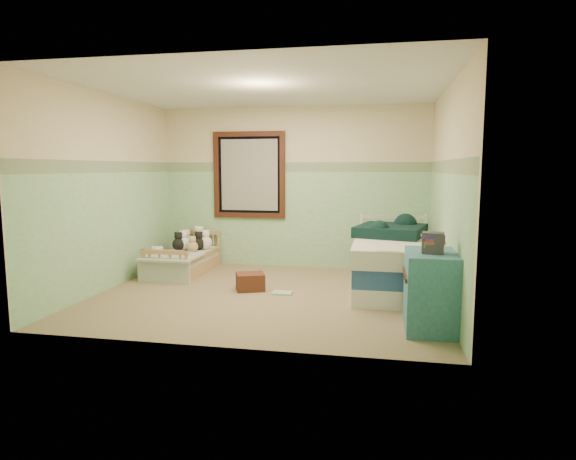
% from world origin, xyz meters
% --- Properties ---
extents(floor, '(4.20, 3.60, 0.02)m').
position_xyz_m(floor, '(0.00, 0.00, -0.01)').
color(floor, brown).
rests_on(floor, ground).
extents(ceiling, '(4.20, 3.60, 0.02)m').
position_xyz_m(ceiling, '(0.00, 0.00, 2.51)').
color(ceiling, silver).
rests_on(ceiling, wall_back).
extents(wall_back, '(4.20, 0.04, 2.50)m').
position_xyz_m(wall_back, '(0.00, 1.80, 1.25)').
color(wall_back, beige).
rests_on(wall_back, floor).
extents(wall_front, '(4.20, 0.04, 2.50)m').
position_xyz_m(wall_front, '(0.00, -1.80, 1.25)').
color(wall_front, beige).
rests_on(wall_front, floor).
extents(wall_left, '(0.04, 3.60, 2.50)m').
position_xyz_m(wall_left, '(-2.10, 0.00, 1.25)').
color(wall_left, beige).
rests_on(wall_left, floor).
extents(wall_right, '(0.04, 3.60, 2.50)m').
position_xyz_m(wall_right, '(2.10, 0.00, 1.25)').
color(wall_right, beige).
rests_on(wall_right, floor).
extents(wainscot_mint, '(4.20, 0.01, 1.50)m').
position_xyz_m(wainscot_mint, '(0.00, 1.79, 0.75)').
color(wainscot_mint, '#7DB681').
rests_on(wainscot_mint, floor).
extents(border_strip, '(4.20, 0.01, 0.15)m').
position_xyz_m(border_strip, '(0.00, 1.79, 1.57)').
color(border_strip, '#385F3F').
rests_on(border_strip, wall_back).
extents(window_frame, '(1.16, 0.06, 1.36)m').
position_xyz_m(window_frame, '(-0.70, 1.76, 1.45)').
color(window_frame, '#431B0E').
rests_on(window_frame, wall_back).
extents(window_blinds, '(0.92, 0.01, 1.12)m').
position_xyz_m(window_blinds, '(-0.70, 1.77, 1.45)').
color(window_blinds, '#B3B3AC').
rests_on(window_blinds, window_frame).
extents(toddler_bed_frame, '(0.69, 1.39, 0.18)m').
position_xyz_m(toddler_bed_frame, '(-1.53, 1.05, 0.09)').
color(toddler_bed_frame, '#9E794B').
rests_on(toddler_bed_frame, floor).
extents(toddler_mattress, '(0.63, 1.33, 0.12)m').
position_xyz_m(toddler_mattress, '(-1.53, 1.05, 0.24)').
color(toddler_mattress, silver).
rests_on(toddler_mattress, toddler_bed_frame).
extents(patchwork_quilt, '(0.75, 0.69, 0.03)m').
position_xyz_m(patchwork_quilt, '(-1.53, 0.62, 0.31)').
color(patchwork_quilt, '#7CA0D6').
rests_on(patchwork_quilt, toddler_mattress).
extents(plush_bed_brown, '(0.20, 0.20, 0.20)m').
position_xyz_m(plush_bed_brown, '(-1.68, 1.55, 0.40)').
color(plush_bed_brown, brown).
rests_on(plush_bed_brown, toddler_mattress).
extents(plush_bed_white, '(0.23, 0.23, 0.23)m').
position_xyz_m(plush_bed_white, '(-1.48, 1.55, 0.42)').
color(plush_bed_white, white).
rests_on(plush_bed_white, toddler_mattress).
extents(plush_bed_tan, '(0.17, 0.17, 0.17)m').
position_xyz_m(plush_bed_tan, '(-1.63, 1.33, 0.38)').
color(plush_bed_tan, tan).
rests_on(plush_bed_tan, toddler_mattress).
extents(plush_bed_dark, '(0.20, 0.20, 0.20)m').
position_xyz_m(plush_bed_dark, '(-1.40, 1.33, 0.40)').
color(plush_bed_dark, black).
rests_on(plush_bed_dark, toddler_mattress).
extents(plush_floor_cream, '(0.28, 0.28, 0.28)m').
position_xyz_m(plush_floor_cream, '(-1.87, 0.88, 0.14)').
color(plush_floor_cream, silver).
rests_on(plush_floor_cream, floor).
extents(plush_floor_tan, '(0.24, 0.24, 0.24)m').
position_xyz_m(plush_floor_tan, '(-1.88, 0.58, 0.12)').
color(plush_floor_tan, tan).
rests_on(plush_floor_tan, floor).
extents(twin_bed_frame, '(0.98, 1.96, 0.22)m').
position_xyz_m(twin_bed_frame, '(1.55, 0.56, 0.11)').
color(twin_bed_frame, silver).
rests_on(twin_bed_frame, floor).
extents(twin_boxspring, '(0.98, 1.96, 0.22)m').
position_xyz_m(twin_boxspring, '(1.55, 0.56, 0.33)').
color(twin_boxspring, navy).
rests_on(twin_boxspring, twin_bed_frame).
extents(twin_mattress, '(1.02, 2.00, 0.22)m').
position_xyz_m(twin_mattress, '(1.55, 0.56, 0.55)').
color(twin_mattress, white).
rests_on(twin_mattress, twin_boxspring).
extents(teal_blanket, '(1.02, 1.06, 0.14)m').
position_xyz_m(teal_blanket, '(1.50, 0.86, 0.73)').
color(teal_blanket, black).
rests_on(teal_blanket, twin_mattress).
extents(dresser, '(0.47, 0.76, 0.76)m').
position_xyz_m(dresser, '(1.85, -0.93, 0.38)').
color(dresser, '#2F5F78').
rests_on(dresser, floor).
extents(book_stack, '(0.22, 0.18, 0.20)m').
position_xyz_m(book_stack, '(1.85, -1.00, 0.86)').
color(book_stack, brown).
rests_on(book_stack, dresser).
extents(red_pillow, '(0.44, 0.41, 0.22)m').
position_xyz_m(red_pillow, '(-0.27, 0.19, 0.11)').
color(red_pillow, brown).
rests_on(red_pillow, floor).
extents(floor_book, '(0.25, 0.19, 0.02)m').
position_xyz_m(floor_book, '(0.18, 0.08, 0.01)').
color(floor_book, '#E9D84C').
rests_on(floor_book, floor).
extents(extra_plush_0, '(0.21, 0.21, 0.21)m').
position_xyz_m(extra_plush_0, '(-1.42, 1.40, 0.41)').
color(extra_plush_0, tan).
rests_on(extra_plush_0, toddler_mattress).
extents(extra_plush_1, '(0.20, 0.20, 0.20)m').
position_xyz_m(extra_plush_1, '(-1.68, 1.52, 0.40)').
color(extra_plush_1, silver).
rests_on(extra_plush_1, toddler_mattress).
extents(extra_plush_2, '(0.20, 0.20, 0.20)m').
position_xyz_m(extra_plush_2, '(-1.63, 1.29, 0.40)').
color(extra_plush_2, white).
rests_on(extra_plush_2, toddler_mattress).
extents(extra_plush_3, '(0.21, 0.21, 0.21)m').
position_xyz_m(extra_plush_3, '(-1.32, 1.40, 0.40)').
color(extra_plush_3, white).
rests_on(extra_plush_3, toddler_mattress).
extents(extra_plush_4, '(0.17, 0.17, 0.17)m').
position_xyz_m(extra_plush_4, '(-1.42, 1.12, 0.38)').
color(extra_plush_4, tan).
rests_on(extra_plush_4, toddler_mattress).
extents(extra_plush_5, '(0.19, 0.19, 0.19)m').
position_xyz_m(extra_plush_5, '(-1.68, 1.22, 0.40)').
color(extra_plush_5, black).
rests_on(extra_plush_5, toddler_mattress).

